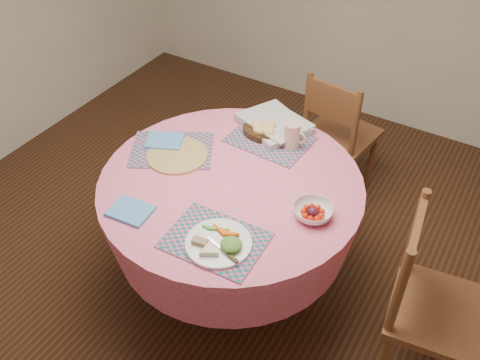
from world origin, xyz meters
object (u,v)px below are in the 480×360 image
at_px(bread_bowl, 264,130).
at_px(dining_table, 231,211).
at_px(latte_mug, 292,135).
at_px(chair_right, 429,302).
at_px(fruit_bowl, 313,212).
at_px(wicker_trivet, 177,155).
at_px(dinner_plate, 219,243).
at_px(chair_back, 338,132).

bearing_deg(bread_bowl, dining_table, -83.16).
bearing_deg(latte_mug, chair_right, -22.70).
bearing_deg(fruit_bowl, dining_table, 177.93).
relative_size(wicker_trivet, dinner_plate, 1.10).
bearing_deg(bread_bowl, chair_back, 74.05).
bearing_deg(fruit_bowl, latte_mug, 127.28).
xyz_separation_m(dining_table, bread_bowl, (-0.05, 0.40, 0.23)).
relative_size(chair_right, bread_bowl, 4.05).
relative_size(chair_right, latte_mug, 6.94).
bearing_deg(dining_table, wicker_trivet, 175.61).
xyz_separation_m(dining_table, wicker_trivet, (-0.33, 0.03, 0.20)).
bearing_deg(dinner_plate, chair_back, 91.74).
distance_m(wicker_trivet, bread_bowl, 0.47).
bearing_deg(bread_bowl, fruit_bowl, -41.17).
bearing_deg(chair_back, chair_right, 138.24).
distance_m(dinner_plate, fruit_bowl, 0.43).
height_order(wicker_trivet, fruit_bowl, fruit_bowl).
xyz_separation_m(dining_table, dinner_plate, (0.18, -0.37, 0.22)).
distance_m(dining_table, fruit_bowl, 0.48).
bearing_deg(chair_right, wicker_trivet, 82.30).
relative_size(dining_table, fruit_bowl, 6.28).
xyz_separation_m(dinner_plate, fruit_bowl, (0.25, 0.36, 0.01)).
bearing_deg(chair_back, wicker_trivet, 73.70).
relative_size(wicker_trivet, bread_bowl, 1.30).
distance_m(wicker_trivet, dinner_plate, 0.64).
distance_m(bread_bowl, fruit_bowl, 0.63).
distance_m(wicker_trivet, latte_mug, 0.58).
xyz_separation_m(chair_right, latte_mug, (-0.86, 0.36, 0.34)).
distance_m(chair_back, bread_bowl, 0.74).
height_order(chair_back, fruit_bowl, chair_back).
bearing_deg(chair_back, dining_table, 90.85).
bearing_deg(chair_right, chair_back, 32.40).
distance_m(chair_right, bread_bowl, 1.13).
bearing_deg(dinner_plate, dining_table, 115.35).
bearing_deg(wicker_trivet, chair_right, -0.08).
relative_size(dining_table, chair_right, 1.33).
relative_size(dining_table, bread_bowl, 5.39).
height_order(chair_right, latte_mug, chair_right).
distance_m(dining_table, wicker_trivet, 0.38).
height_order(chair_right, bread_bowl, chair_right).
bearing_deg(chair_back, latte_mug, 97.22).
bearing_deg(wicker_trivet, dinner_plate, -38.33).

